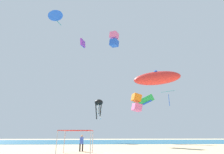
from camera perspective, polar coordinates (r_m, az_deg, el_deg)
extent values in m
cube|color=#1E6B93|center=(48.13, -2.74, -20.59)|extent=(110.00, 24.78, 0.03)
cylinder|color=#B2B2B7|center=(17.45, -17.94, -20.28)|extent=(0.07, 0.07, 2.26)
cylinder|color=#B2B2B7|center=(16.96, -7.15, -21.05)|extent=(0.07, 0.07, 2.26)
cylinder|color=#B2B2B7|center=(20.62, -15.55, -20.04)|extent=(0.07, 0.07, 2.26)
cylinder|color=#B2B2B7|center=(20.21, -6.44, -20.60)|extent=(0.07, 0.07, 2.26)
cube|color=red|center=(18.73, -11.54, -17.01)|extent=(3.14, 3.33, 0.06)
cylinder|color=black|center=(22.25, -9.75, -22.06)|extent=(0.17, 0.17, 0.85)
cylinder|color=black|center=(22.12, -10.60, -22.04)|extent=(0.17, 0.17, 0.85)
cylinder|color=blue|center=(22.14, -10.05, -20.02)|extent=(0.44, 0.44, 0.74)
sphere|color=tan|center=(22.13, -9.97, -18.71)|extent=(0.28, 0.28, 0.28)
cube|color=purple|center=(38.92, -9.63, 10.94)|extent=(0.59, 4.85, 2.93)
cube|color=blue|center=(38.61, -9.68, 10.11)|extent=(0.30, 3.74, 1.62)
cube|color=orange|center=(32.57, 8.10, -6.85)|extent=(2.03, 1.84, 1.60)
cube|color=pink|center=(32.28, 8.24, -9.94)|extent=(2.03, 1.84, 1.60)
cone|color=blue|center=(36.85, -18.31, 19.02)|extent=(3.59, 3.58, 1.35)
cylinder|color=teal|center=(37.10, -17.35, 16.92)|extent=(1.46, 0.62, 1.72)
ellipsoid|color=black|center=(45.04, -4.41, -8.40)|extent=(2.34, 2.34, 1.54)
cylinder|color=black|center=(45.43, -4.35, -10.61)|extent=(0.26, 0.47, 2.39)
cylinder|color=white|center=(45.14, -5.14, -10.99)|extent=(0.49, 0.42, 3.10)
cylinder|color=black|center=(44.46, -5.27, -11.34)|extent=(0.58, 0.39, 3.81)
cylinder|color=white|center=(44.15, -4.57, -10.38)|extent=(0.26, 0.47, 2.39)
cylinder|color=black|center=(44.35, -3.79, -10.90)|extent=(0.49, 0.42, 3.10)
cylinder|color=white|center=(44.95, -3.70, -11.45)|extent=(0.58, 0.39, 3.81)
ellipsoid|color=red|center=(27.99, 14.48, -0.41)|extent=(7.70, 5.33, 2.68)
cone|color=blue|center=(28.35, 14.31, 1.76)|extent=(1.46, 1.56, 1.06)
cube|color=teal|center=(35.71, 18.12, -4.55)|extent=(2.96, 2.95, 0.53)
cylinder|color=blue|center=(35.37, 18.40, -7.30)|extent=(0.14, 0.14, 2.25)
cube|color=green|center=(43.44, 10.45, -7.91)|extent=(4.94, 2.99, 3.26)
cube|color=blue|center=(43.32, 10.50, -8.84)|extent=(3.62, 2.25, 1.81)
cube|color=pink|center=(33.36, 0.69, 13.58)|extent=(1.93, 1.89, 1.33)
cube|color=blue|center=(32.55, 0.70, 11.19)|extent=(1.93, 1.89, 1.33)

